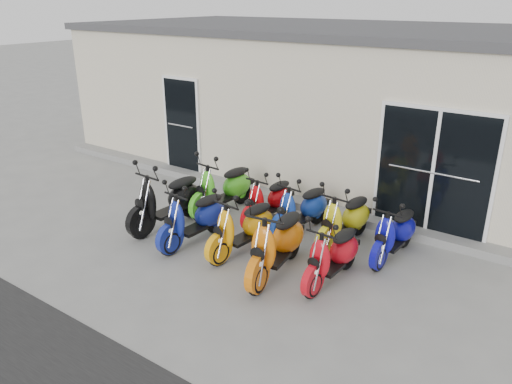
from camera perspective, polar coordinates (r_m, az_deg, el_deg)
ground at (r=8.73m, az=-2.27°, el=-5.77°), size 80.00×80.00×0.00m
building at (r=12.53m, az=12.36°, el=9.96°), size 14.00×6.00×3.20m
roof_cap at (r=12.32m, az=13.00°, el=17.62°), size 14.20×6.20×0.16m
front_step at (r=10.22m, az=4.57°, el=-1.14°), size 14.00×0.40×0.15m
door_left at (r=11.82m, az=-8.44°, el=7.86°), size 1.07×0.08×2.22m
door_right at (r=9.02m, az=19.66°, el=2.54°), size 2.02×0.08×2.22m
scooter_front_black at (r=9.17m, az=-10.16°, el=-0.05°), size 0.78×1.88×1.36m
scooter_front_blue at (r=8.51m, az=-7.10°, el=-2.08°), size 0.72×1.70×1.23m
scooter_front_orange_a at (r=8.13m, az=-1.52°, el=-3.17°), size 0.79×1.70×1.21m
scooter_front_orange_b at (r=7.48m, az=2.42°, el=-4.90°), size 0.88×1.90×1.35m
scooter_front_red at (r=7.40m, az=8.80°, el=-6.30°), size 0.64×1.59×1.15m
scooter_back_green at (r=9.70m, az=-3.81°, el=1.27°), size 0.79×1.81×1.30m
scooter_back_red at (r=9.26m, az=1.47°, el=-0.23°), size 0.65×1.58×1.14m
scooter_back_blue at (r=8.88m, az=5.24°, el=-1.14°), size 0.82×1.68×1.19m
scooter_back_yellow at (r=8.50m, az=10.17°, el=-2.34°), size 0.76×1.71×1.22m
scooter_back_extra at (r=8.28m, az=15.63°, el=-3.78°), size 0.65×1.58×1.14m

